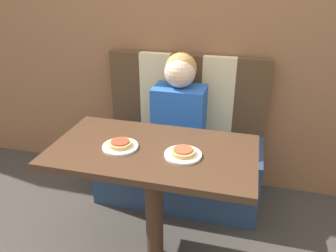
{
  "coord_description": "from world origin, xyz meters",
  "views": [
    {
      "loc": [
        0.44,
        -1.39,
        1.55
      ],
      "look_at": [
        0.0,
        0.31,
        0.72
      ],
      "focal_mm": 35.0,
      "sensor_mm": 36.0,
      "label": 1
    }
  ],
  "objects": [
    {
      "name": "plate_right",
      "position": [
        0.16,
        -0.03,
        0.74
      ],
      "size": [
        0.18,
        0.18,
        0.01
      ],
      "color": "white",
      "rests_on": "dining_table"
    },
    {
      "name": "person",
      "position": [
        0.0,
        0.62,
        0.78
      ],
      "size": [
        0.35,
        0.24,
        0.61
      ],
      "color": "#2356B2",
      "rests_on": "booth_seat"
    },
    {
      "name": "wall_back",
      "position": [
        0.0,
        0.92,
        1.3
      ],
      "size": [
        7.0,
        0.05,
        2.6
      ],
      "color": "brown",
      "rests_on": "ground_plane"
    },
    {
      "name": "booth_seat",
      "position": [
        0.0,
        0.61,
        0.24
      ],
      "size": [
        1.16,
        0.52,
        0.48
      ],
      "color": "navy",
      "rests_on": "ground_plane"
    },
    {
      "name": "pizza_left",
      "position": [
        -0.16,
        -0.03,
        0.76
      ],
      "size": [
        0.12,
        0.12,
        0.03
      ],
      "color": "tan",
      "rests_on": "plate_left"
    },
    {
      "name": "booth_backrest",
      "position": [
        0.0,
        0.84,
        0.75
      ],
      "size": [
        1.16,
        0.06,
        0.55
      ],
      "color": "#4C331E",
      "rests_on": "booth_seat"
    },
    {
      "name": "pizza_right",
      "position": [
        0.16,
        -0.03,
        0.76
      ],
      "size": [
        0.12,
        0.12,
        0.03
      ],
      "color": "tan",
      "rests_on": "plate_right"
    },
    {
      "name": "dining_table",
      "position": [
        0.0,
        0.0,
        0.63
      ],
      "size": [
        1.05,
        0.58,
        0.73
      ],
      "color": "#422B1C",
      "rests_on": "ground_plane"
    },
    {
      "name": "plate_left",
      "position": [
        -0.16,
        -0.03,
        0.74
      ],
      "size": [
        0.18,
        0.18,
        0.01
      ],
      "color": "white",
      "rests_on": "dining_table"
    }
  ]
}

